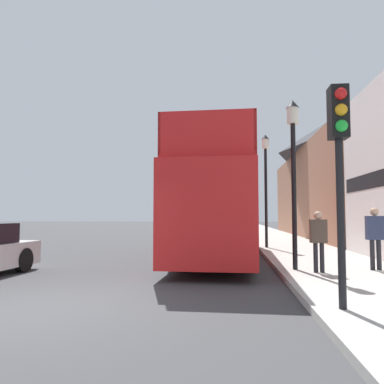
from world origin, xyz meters
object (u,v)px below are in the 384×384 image
pedestrian_third (375,232)px  lamp_post_second (266,170)px  pedestrian_second (318,235)px  parked_car_ahead_of_bus (233,231)px  tour_bus (219,207)px  traffic_signal (339,144)px  lamp_post_nearest (293,152)px

pedestrian_third → lamp_post_second: size_ratio=0.32×
pedestrian_third → lamp_post_second: lamp_post_second is taller
pedestrian_second → parked_car_ahead_of_bus: bearing=99.4°
tour_bus → parked_car_ahead_of_bus: tour_bus is taller
lamp_post_second → parked_car_ahead_of_bus: bearing=106.3°
tour_bus → pedestrian_second: size_ratio=6.71×
traffic_signal → lamp_post_nearest: (0.00, 4.33, 0.62)m
tour_bus → lamp_post_nearest: (2.15, -3.57, 1.44)m
pedestrian_second → tour_bus: bearing=123.2°
parked_car_ahead_of_bus → pedestrian_third: pedestrian_third is taller
pedestrian_third → pedestrian_second: bearing=-159.9°
tour_bus → lamp_post_second: 4.43m
tour_bus → pedestrian_third: tour_bus is taller
pedestrian_second → pedestrian_third: bearing=20.1°
pedestrian_second → lamp_post_nearest: lamp_post_nearest is taller
pedestrian_second → traffic_signal: 4.20m
parked_car_ahead_of_bus → pedestrian_second: 12.87m
traffic_signal → lamp_post_second: 11.43m
tour_bus → parked_car_ahead_of_bus: (0.56, 8.62, -1.25)m
tour_bus → lamp_post_second: (2.06, 3.49, 1.78)m
pedestrian_third → lamp_post_second: (-2.21, 6.97, 2.56)m
parked_car_ahead_of_bus → lamp_post_nearest: bearing=-82.5°
traffic_signal → pedestrian_second: bearing=82.3°
tour_bus → traffic_signal: tour_bus is taller
traffic_signal → lamp_post_nearest: size_ratio=0.76×
parked_car_ahead_of_bus → pedestrian_second: pedestrian_second is taller
parked_car_ahead_of_bus → pedestrian_third: (3.72, -12.10, 0.47)m
pedestrian_second → lamp_post_second: (-0.60, 7.56, 2.62)m
traffic_signal → pedestrian_third: bearing=64.3°
tour_bus → lamp_post_second: lamp_post_second is taller
pedestrian_third → tour_bus: bearing=140.9°
pedestrian_third → parked_car_ahead_of_bus: bearing=107.1°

